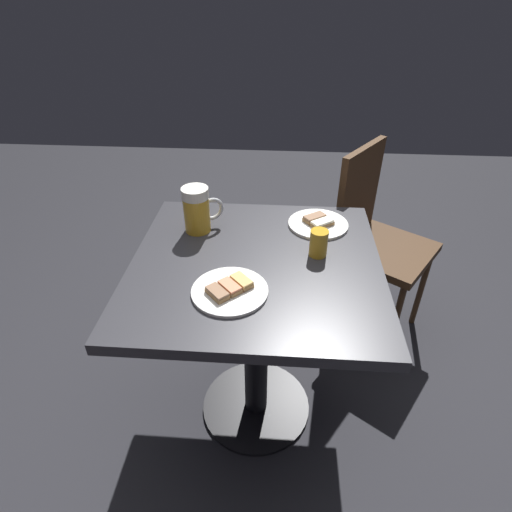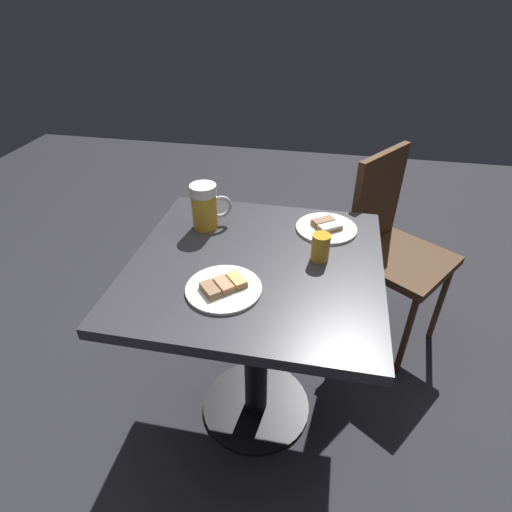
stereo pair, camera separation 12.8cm
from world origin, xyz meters
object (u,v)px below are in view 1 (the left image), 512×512
at_px(plate_far, 318,223).
at_px(cafe_chair, 374,234).
at_px(plate_near, 230,290).
at_px(beer_mug, 198,210).
at_px(beer_glass_small, 319,243).

height_order(plate_far, cafe_chair, cafe_chair).
bearing_deg(plate_near, beer_mug, 114.10).
distance_m(plate_near, beer_mug, 0.37).
bearing_deg(beer_mug, cafe_chair, 28.36).
bearing_deg(beer_glass_small, plate_far, 86.45).
height_order(plate_near, plate_far, same).
distance_m(plate_far, cafe_chair, 0.49).
height_order(plate_far, beer_glass_small, beer_glass_small).
relative_size(plate_near, plate_far, 1.02).
bearing_deg(beer_mug, plate_far, 8.32).
xyz_separation_m(beer_mug, beer_glass_small, (0.41, -0.13, -0.04)).
bearing_deg(plate_near, cafe_chair, 52.12).
xyz_separation_m(plate_near, cafe_chair, (0.56, 0.72, -0.23)).
height_order(beer_mug, beer_glass_small, beer_mug).
height_order(plate_near, beer_mug, beer_mug).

